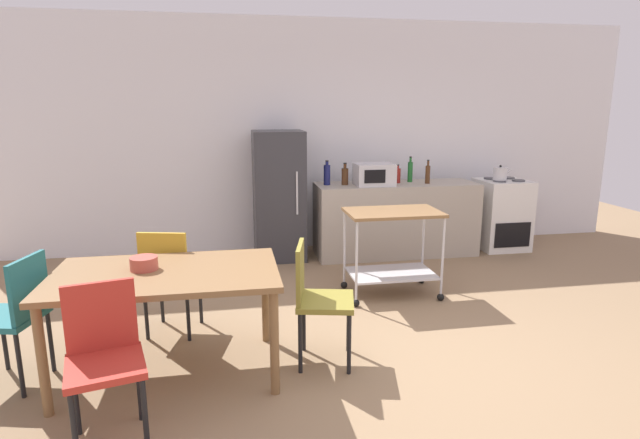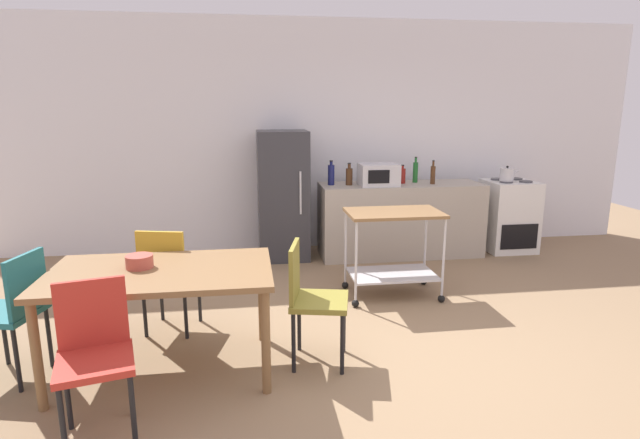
% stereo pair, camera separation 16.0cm
% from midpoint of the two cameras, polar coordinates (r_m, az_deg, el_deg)
% --- Properties ---
extents(ground_plane, '(12.00, 12.00, 0.00)m').
position_cam_midpoint_polar(ground_plane, '(4.00, 8.38, -14.94)').
color(ground_plane, '#8C7051').
extents(back_wall, '(8.40, 0.12, 2.90)m').
position_cam_midpoint_polar(back_wall, '(6.68, 0.91, 9.27)').
color(back_wall, white).
rests_on(back_wall, ground_plane).
extents(kitchen_counter, '(2.00, 0.64, 0.90)m').
position_cam_midpoint_polar(kitchen_counter, '(6.45, 9.64, -0.00)').
color(kitchen_counter, '#A89E8E').
rests_on(kitchen_counter, ground_plane).
extents(dining_table, '(1.50, 0.90, 0.75)m').
position_cam_midpoint_polar(dining_table, '(3.65, -16.10, -6.59)').
color(dining_table, brown).
rests_on(dining_table, ground_plane).
extents(chair_mustard, '(0.48, 0.48, 0.89)m').
position_cam_midpoint_polar(chair_mustard, '(4.31, -15.63, -5.73)').
color(chair_mustard, gold).
rests_on(chair_mustard, ground_plane).
extents(chair_olive, '(0.48, 0.48, 0.89)m').
position_cam_midpoint_polar(chair_olive, '(3.69, 0.20, -8.39)').
color(chair_olive, olive).
rests_on(chair_olive, ground_plane).
extents(chair_red, '(0.49, 0.49, 0.89)m').
position_cam_midpoint_polar(chair_red, '(3.15, -22.52, -13.26)').
color(chair_red, '#B72D23').
rests_on(chair_red, ground_plane).
extents(chair_teal, '(0.48, 0.48, 0.89)m').
position_cam_midpoint_polar(chair_teal, '(4.00, -30.01, -8.49)').
color(chair_teal, '#1E666B').
rests_on(chair_teal, ground_plane).
extents(stove_oven, '(0.60, 0.61, 0.92)m').
position_cam_midpoint_polar(stove_oven, '(7.05, 20.90, 0.42)').
color(stove_oven, white).
rests_on(stove_oven, ground_plane).
extents(refrigerator, '(0.60, 0.63, 1.55)m').
position_cam_midpoint_polar(refrigerator, '(6.20, -3.41, 2.71)').
color(refrigerator, '#333338').
rests_on(refrigerator, ground_plane).
extents(kitchen_cart, '(0.91, 0.57, 0.85)m').
position_cam_midpoint_polar(kitchen_cart, '(5.01, 9.09, -2.20)').
color(kitchen_cart, brown).
rests_on(kitchen_cart, ground_plane).
extents(bottle_wine, '(0.08, 0.08, 0.30)m').
position_cam_midpoint_polar(bottle_wine, '(6.18, 2.00, 5.05)').
color(bottle_wine, navy).
rests_on(bottle_wine, kitchen_counter).
extents(bottle_hot_sauce, '(0.08, 0.08, 0.27)m').
position_cam_midpoint_polar(bottle_hot_sauce, '(6.19, 4.02, 4.87)').
color(bottle_hot_sauce, '#4C2D19').
rests_on(bottle_hot_sauce, kitchen_counter).
extents(microwave, '(0.46, 0.35, 0.26)m').
position_cam_midpoint_polar(microwave, '(6.17, 7.28, 4.98)').
color(microwave, silver).
rests_on(microwave, kitchen_counter).
extents(bottle_soy_sauce, '(0.08, 0.08, 0.23)m').
position_cam_midpoint_polar(bottle_soy_sauce, '(6.41, 9.87, 4.86)').
color(bottle_soy_sauce, maroon).
rests_on(bottle_soy_sauce, kitchen_counter).
extents(bottle_vinegar, '(0.06, 0.06, 0.32)m').
position_cam_midpoint_polar(bottle_vinegar, '(6.51, 11.30, 5.25)').
color(bottle_vinegar, '#1E6628').
rests_on(bottle_vinegar, kitchen_counter).
extents(bottle_sesame_oil, '(0.06, 0.06, 0.29)m').
position_cam_midpoint_polar(bottle_sesame_oil, '(6.41, 13.19, 4.93)').
color(bottle_sesame_oil, '#4C2D19').
rests_on(bottle_sesame_oil, kitchen_counter).
extents(fruit_bowl, '(0.18, 0.18, 0.09)m').
position_cam_midpoint_polar(fruit_bowl, '(3.70, -18.35, -4.48)').
color(fruit_bowl, '#B24C3F').
rests_on(fruit_bowl, dining_table).
extents(kettle, '(0.24, 0.17, 0.19)m').
position_cam_midpoint_polar(kettle, '(6.82, 20.78, 4.73)').
color(kettle, silver).
rests_on(kettle, stove_oven).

